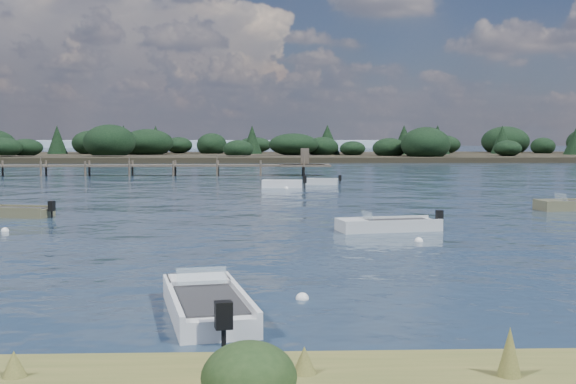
{
  "coord_description": "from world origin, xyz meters",
  "views": [
    {
      "loc": [
        -0.29,
        -23.59,
        3.93
      ],
      "look_at": [
        1.08,
        14.0,
        1.0
      ],
      "focal_mm": 45.0,
      "sensor_mm": 36.0,
      "label": 1
    }
  ],
  "objects_px": {
    "tender_far_grey_b": "(322,183)",
    "dinghy_mid_white_a": "(388,227)",
    "dinghy_mid_grey": "(13,214)",
    "dinghy_near_olive": "(207,309)",
    "tender_far_white": "(282,185)",
    "jetty": "(43,166)"
  },
  "relations": [
    {
      "from": "dinghy_mid_white_a",
      "to": "jetty",
      "type": "bearing_deg",
      "value": 122.46
    },
    {
      "from": "tender_far_grey_b",
      "to": "dinghy_mid_grey",
      "type": "bearing_deg",
      "value": -126.79
    },
    {
      "from": "dinghy_near_olive",
      "to": "tender_far_white",
      "type": "height_order",
      "value": "tender_far_white"
    },
    {
      "from": "tender_far_grey_b",
      "to": "dinghy_mid_white_a",
      "type": "xyz_separation_m",
      "value": [
        0.36,
        -28.58,
        -0.0
      ]
    },
    {
      "from": "dinghy_mid_white_a",
      "to": "tender_far_white",
      "type": "bearing_deg",
      "value": 98.32
    },
    {
      "from": "dinghy_mid_white_a",
      "to": "dinghy_near_olive",
      "type": "bearing_deg",
      "value": -114.73
    },
    {
      "from": "dinghy_near_olive",
      "to": "dinghy_mid_grey",
      "type": "distance_m",
      "value": 22.63
    },
    {
      "from": "tender_far_grey_b",
      "to": "jetty",
      "type": "relative_size",
      "value": 0.05
    },
    {
      "from": "tender_far_grey_b",
      "to": "dinghy_mid_white_a",
      "type": "distance_m",
      "value": 28.58
    },
    {
      "from": "dinghy_near_olive",
      "to": "jetty",
      "type": "relative_size",
      "value": 0.07
    },
    {
      "from": "tender_far_grey_b",
      "to": "dinghy_mid_grey",
      "type": "height_order",
      "value": "dinghy_mid_grey"
    },
    {
      "from": "dinghy_mid_grey",
      "to": "dinghy_mid_white_a",
      "type": "bearing_deg",
      "value": -18.42
    },
    {
      "from": "jetty",
      "to": "tender_far_white",
      "type": "bearing_deg",
      "value": -36.14
    },
    {
      "from": "tender_far_white",
      "to": "jetty",
      "type": "bearing_deg",
      "value": 143.86
    },
    {
      "from": "dinghy_mid_white_a",
      "to": "jetty",
      "type": "height_order",
      "value": "jetty"
    },
    {
      "from": "tender_far_grey_b",
      "to": "dinghy_mid_white_a",
      "type": "height_order",
      "value": "dinghy_mid_white_a"
    },
    {
      "from": "dinghy_near_olive",
      "to": "tender_far_white",
      "type": "xyz_separation_m",
      "value": [
        2.77,
        39.17,
        0.02
      ]
    },
    {
      "from": "dinghy_near_olive",
      "to": "jetty",
      "type": "height_order",
      "value": "jetty"
    },
    {
      "from": "tender_far_grey_b",
      "to": "tender_far_white",
      "type": "distance_m",
      "value": 4.77
    },
    {
      "from": "dinghy_mid_grey",
      "to": "dinghy_mid_white_a",
      "type": "distance_m",
      "value": 18.34
    },
    {
      "from": "dinghy_mid_grey",
      "to": "tender_far_white",
      "type": "xyz_separation_m",
      "value": [
        13.72,
        19.36,
        0.02
      ]
    },
    {
      "from": "tender_far_white",
      "to": "dinghy_mid_grey",
      "type": "bearing_deg",
      "value": -125.32
    }
  ]
}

